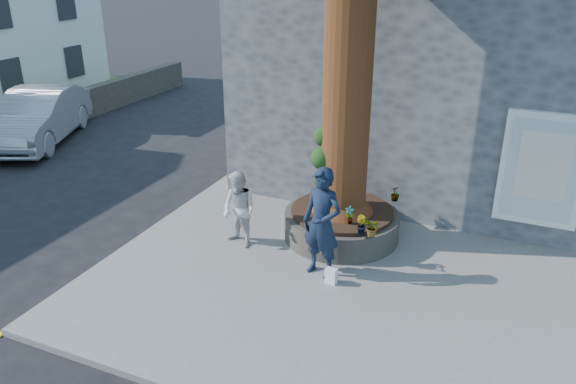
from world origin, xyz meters
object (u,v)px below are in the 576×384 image
at_px(woman, 239,210).
at_px(a_board_sign, 36,140).
at_px(man, 322,223).
at_px(car_silver, 38,117).
at_px(planter, 342,223).

relative_size(woman, a_board_sign, 1.51).
distance_m(man, car_silver, 11.43).
bearing_deg(woman, planter, 52.27).
height_order(woman, car_silver, woman).
height_order(man, a_board_sign, man).
xyz_separation_m(planter, woman, (-1.72, -1.12, 0.46)).
distance_m(woman, car_silver, 9.58).
bearing_deg(woman, a_board_sign, -178.41).
bearing_deg(a_board_sign, man, -49.11).
xyz_separation_m(planter, man, (0.12, -1.50, 0.71)).
height_order(planter, car_silver, car_silver).
xyz_separation_m(woman, a_board_sign, (-7.93, 2.51, -0.37)).
height_order(planter, a_board_sign, a_board_sign).
xyz_separation_m(man, car_silver, (-10.72, 3.97, -0.32)).
xyz_separation_m(planter, a_board_sign, (-9.64, 1.39, 0.09)).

